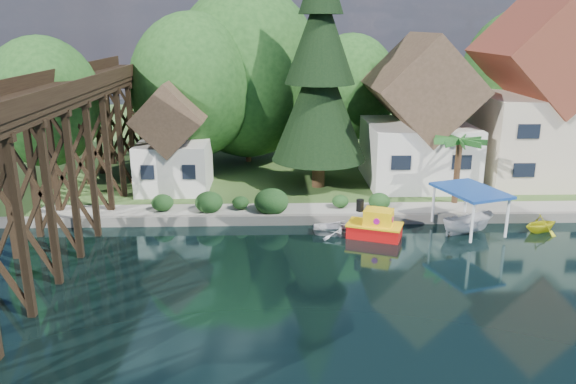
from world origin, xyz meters
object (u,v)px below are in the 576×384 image
(palm_tree, at_px, (460,143))
(boat_white_a, at_px, (344,227))
(house_center, at_px, (537,103))
(tugboat, at_px, (375,226))
(conifer, at_px, (320,75))
(boat_yellow, at_px, (541,222))
(house_left, at_px, (419,121))
(trestle_bridge, at_px, (51,152))
(boat_canopy, at_px, (468,215))
(shed, at_px, (173,144))

(palm_tree, bearing_deg, boat_white_a, -152.38)
(boat_white_a, bearing_deg, house_center, -53.19)
(tugboat, bearing_deg, conifer, 105.87)
(house_center, distance_m, tugboat, 18.53)
(tugboat, distance_m, boat_yellow, 10.20)
(tugboat, xyz_separation_m, boat_yellow, (10.18, 0.61, -0.07))
(house_left, xyz_separation_m, boat_yellow, (5.29, -9.73, -4.53))
(house_center, bearing_deg, trestle_bridge, -160.51)
(conifer, relative_size, boat_yellow, 7.27)
(house_left, xyz_separation_m, boat_canopy, (0.75, -9.85, -3.95))
(trestle_bridge, bearing_deg, conifer, 32.12)
(boat_white_a, height_order, boat_canopy, boat_canopy)
(shed, height_order, tugboat, shed)
(palm_tree, bearing_deg, tugboat, -142.06)
(house_center, xyz_separation_m, boat_white_a, (-15.63, -10.15, -6.03))
(house_left, relative_size, shed, 1.40)
(house_center, relative_size, shed, 1.77)
(trestle_bridge, xyz_separation_m, palm_tree, (24.33, 5.34, -0.74))
(trestle_bridge, relative_size, shed, 5.63)
(house_left, relative_size, palm_tree, 2.34)
(tugboat, relative_size, boat_white_a, 0.94)
(house_left, height_order, palm_tree, house_left)
(house_center, xyz_separation_m, shed, (-27.00, -2.00, -2.59))
(house_center, bearing_deg, conifer, -174.44)
(trestle_bridge, bearing_deg, boat_yellow, 2.22)
(house_left, distance_m, boat_canopy, 10.64)
(tugboat, bearing_deg, boat_yellow, 3.42)
(trestle_bridge, bearing_deg, house_left, 25.21)
(tugboat, height_order, boat_white_a, tugboat)
(boat_canopy, bearing_deg, house_center, 51.44)
(boat_yellow, bearing_deg, palm_tree, 22.75)
(conifer, distance_m, palm_tree, 10.66)
(house_left, relative_size, boat_canopy, 2.20)
(conifer, xyz_separation_m, boat_yellow, (12.81, -8.62, -8.03))
(palm_tree, height_order, boat_yellow, palm_tree)
(shed, xyz_separation_m, boat_white_a, (11.37, -8.15, -3.44))
(palm_tree, relative_size, boat_white_a, 1.25)
(boat_canopy, bearing_deg, trestle_bridge, -177.64)
(conifer, relative_size, boat_canopy, 3.37)
(conifer, bearing_deg, boat_yellow, -33.95)
(house_center, bearing_deg, palm_tree, -142.02)
(trestle_bridge, distance_m, house_left, 25.42)
(trestle_bridge, height_order, tugboat, trestle_bridge)
(shed, distance_m, boat_canopy, 20.69)
(boat_yellow, bearing_deg, shed, 50.26)
(trestle_bridge, height_order, boat_canopy, trestle_bridge)
(boat_yellow, bearing_deg, house_left, 8.24)
(shed, relative_size, boat_white_a, 2.08)
(shed, bearing_deg, house_center, 4.24)
(house_left, relative_size, boat_white_a, 2.93)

